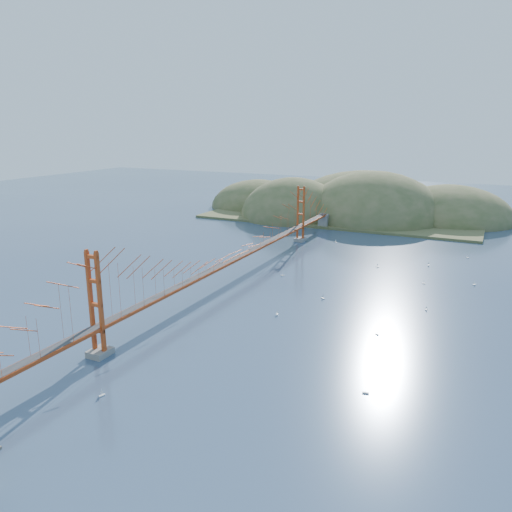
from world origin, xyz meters
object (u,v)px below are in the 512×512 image
at_px(sailboat_0, 277,314).
at_px(sailboat_2, 366,392).
at_px(bridge, 233,237).
at_px(sailboat_1, 323,298).

xyz_separation_m(sailboat_0, sailboat_2, (15.18, -14.48, 0.00)).
xyz_separation_m(bridge, sailboat_0, (12.43, -11.03, -6.85)).
xyz_separation_m(sailboat_0, sailboat_1, (3.41, 8.48, -0.00)).
relative_size(bridge, sailboat_0, 130.88).
relative_size(sailboat_1, sailboat_2, 0.97).
bearing_deg(sailboat_0, sailboat_2, -43.67).
bearing_deg(sailboat_0, bridge, 138.43).
distance_m(sailboat_1, sailboat_2, 25.80).
height_order(bridge, sailboat_0, bridge).
xyz_separation_m(sailboat_1, sailboat_2, (11.77, -22.96, 0.00)).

